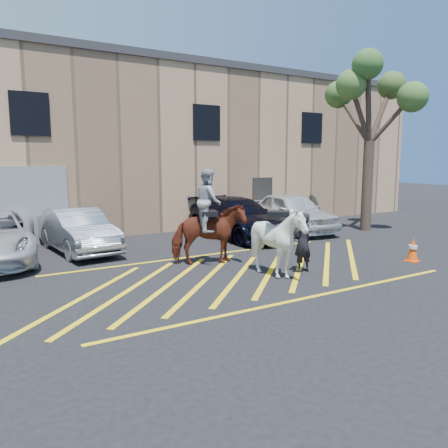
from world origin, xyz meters
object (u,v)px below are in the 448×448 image
mounted_bay (208,226)px  traffic_cone (413,249)px  saddled_white (278,241)px  car_white_suv (292,212)px  handler (303,243)px  tree (371,95)px  car_silver_sedan (78,230)px  car_blue_suv (237,218)px

mounted_bay → traffic_cone: mounted_bay is taller
saddled_white → traffic_cone: size_ratio=3.08×
car_white_suv → traffic_cone: size_ratio=6.61×
handler → tree: size_ratio=0.22×
handler → tree: (7.09, 4.02, 4.88)m
mounted_bay → tree: size_ratio=0.38×
tree → mounted_bay: bearing=-167.7°
car_silver_sedan → car_white_suv: size_ratio=0.90×
car_blue_suv → tree: 7.63m
saddled_white → car_white_suv: bearing=47.4°
mounted_bay → tree: (8.83, 1.93, 4.58)m
mounted_bay → car_blue_suv: bearing=46.9°
car_blue_suv → handler: handler is taller
handler → saddled_white: size_ratio=0.72×
car_silver_sedan → tree: tree is taller
car_silver_sedan → car_white_suv: (8.80, -0.35, 0.11)m
mounted_bay → saddled_white: size_ratio=1.23×
tree → handler: bearing=-150.5°
car_blue_suv → car_white_suv: (2.79, 0.04, 0.05)m
car_silver_sedan → car_blue_suv: bearing=-9.1°
handler → traffic_cone: size_ratio=2.23×
car_silver_sedan → saddled_white: saddled_white is taller
car_silver_sedan → handler: 7.43m
car_blue_suv → car_white_suv: 2.79m
car_blue_suv → handler: bearing=-104.7°
car_blue_suv → saddled_white: bearing=-112.7°
traffic_cone → car_silver_sedan: bearing=141.2°
traffic_cone → tree: (3.41, 4.77, 5.33)m
car_silver_sedan → car_blue_suv: 6.02m
car_blue_suv → tree: bearing=-14.5°
mounted_bay → car_white_suv: bearing=29.9°
handler → car_blue_suv: bearing=-109.0°
car_silver_sedan → saddled_white: size_ratio=1.93×
car_white_suv → car_blue_suv: bearing=-173.2°
handler → car_silver_sedan: bearing=-56.4°
car_white_suv → traffic_cone: car_white_suv is taller
car_white_suv → mounted_bay: size_ratio=1.74×
car_white_suv → saddled_white: 7.53m
mounted_bay → saddled_white: bearing=-67.6°
car_blue_suv → mounted_bay: 4.66m
car_white_suv → handler: size_ratio=2.97×
traffic_cone → handler: bearing=168.4°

